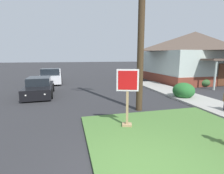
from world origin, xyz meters
The scene contains 10 objects.
grass_corner_patch centered at (1.86, 1.72, 0.04)m, with size 5.85×4.63×0.08m, color #477033.
sidewalk_strip centered at (5.99, 5.50, 0.06)m, with size 2.20×15.12×0.12m, color #9E9B93.
stop_sign centered at (0.55, 2.60, 1.16)m, with size 0.77×0.38×2.16m.
manhole_cover centered at (0.28, 2.97, 0.01)m, with size 0.70×0.70×0.02m, color black.
parked_sedan_black centered at (-3.52, 9.40, 0.54)m, with size 1.95×4.13×1.25m.
pickup_truck_white centered at (-3.29, 15.56, 0.62)m, with size 2.33×5.66×1.48m.
utility_pole centered at (1.87, 4.56, 4.45)m, with size 1.67×0.32×8.57m.
corner_house centered at (11.86, 13.13, 2.71)m, with size 9.43×9.35×5.28m.
shrub_near_porch centered at (10.20, 9.53, 0.37)m, with size 1.05×1.05×0.74m, color #32582C.
shrub_by_curb centered at (5.60, 6.13, 0.51)m, with size 1.36×1.36×1.03m, color #25622A.
Camera 1 is at (-1.53, -3.28, 2.69)m, focal length 27.75 mm.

